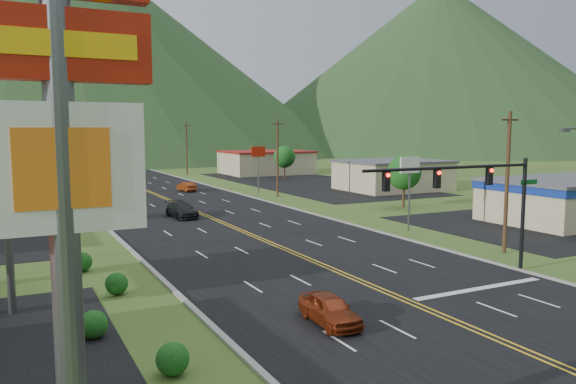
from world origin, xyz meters
name	(u,v)px	position (x,y,z in m)	size (l,w,h in m)	color
pylon_sign	(59,102)	(-17.00, 2.00, 9.30)	(4.32, 0.60, 14.00)	#59595E
traffic_signal	(476,188)	(6.48, 14.00, 5.33)	(13.10, 0.43, 7.00)	black
streetlight_west	(57,156)	(-11.68, 70.00, 5.18)	(3.28, 0.25, 9.00)	#59595E
building_east_near	(571,198)	(30.00, 25.00, 2.27)	(15.40, 10.40, 4.10)	#C8BA8B
building_east_mid	(393,175)	(32.00, 55.00, 2.16)	(14.40, 11.40, 4.30)	#C8BA8B
building_east_far	(266,162)	(28.00, 90.00, 2.26)	(16.40, 12.40, 4.50)	#C8BA8B
pole_sign_west_a	(72,185)	(-14.00, 30.00, 5.05)	(2.00, 0.18, 6.40)	#59595E
pole_sign_west_b	(48,166)	(-14.00, 52.00, 5.05)	(2.00, 0.18, 6.40)	#59595E
pole_sign_east_a	(410,173)	(13.00, 28.00, 5.05)	(2.00, 0.18, 6.40)	#59595E
pole_sign_east_b	(258,156)	(13.00, 60.00, 5.05)	(2.00, 0.18, 6.40)	#59595E
tree_east_a	(404,173)	(22.00, 40.00, 3.89)	(3.84, 3.84, 5.82)	#382314
tree_east_b	(284,157)	(26.00, 78.00, 3.89)	(3.84, 3.84, 5.82)	#382314
utility_pole_a	(507,181)	(13.50, 18.00, 5.13)	(1.60, 0.28, 10.00)	#382314
utility_pole_b	(278,157)	(13.50, 55.00, 5.13)	(1.60, 0.28, 10.00)	#382314
utility_pole_c	(187,148)	(13.50, 95.00, 5.13)	(1.60, 0.28, 10.00)	#382314
utility_pole_d	(141,143)	(13.50, 135.00, 5.13)	(1.60, 0.28, 10.00)	#382314
mountain_n	(51,38)	(0.00, 220.00, 42.50)	(220.00, 220.00, 85.00)	#1D3A1A
mountain_ne	(438,66)	(147.84, 176.19, 35.00)	(180.00, 180.00, 70.00)	#1D3A1A
car_red_near	(330,310)	(-5.28, 10.95, 0.68)	(1.60, 3.97, 1.35)	maroon
car_dark_mid	(182,210)	(-2.48, 43.83, 0.75)	(2.10, 5.17, 1.50)	black
car_red_far	(186,187)	(4.77, 66.38, 0.66)	(1.41, 4.04, 1.33)	maroon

